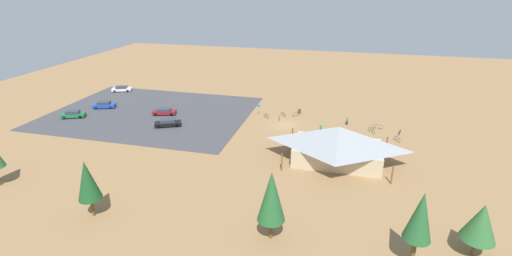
{
  "coord_description": "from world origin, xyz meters",
  "views": [
    {
      "loc": [
        -10.19,
        62.65,
        25.09
      ],
      "look_at": [
        4.25,
        5.69,
        1.2
      ],
      "focal_mm": 25.44,
      "sensor_mm": 36.0,
      "label": 1
    }
  ],
  "objects_px": {
    "bicycle_black_mid_cluster": "(400,132)",
    "visitor_by_pavilion": "(321,129)",
    "bike_pavilion": "(338,142)",
    "pine_far_east": "(271,196)",
    "bicycle_teal_lone_east": "(283,114)",
    "car_blue_front_row": "(104,105)",
    "lot_sign": "(259,108)",
    "car_green_back_corner": "(73,114)",
    "bicycle_orange_trailside": "(279,118)",
    "car_black_by_curb": "(168,123)",
    "bicycle_purple_yard_center": "(266,116)",
    "car_maroon_far_end": "(164,112)",
    "pine_midwest": "(481,222)",
    "pine_east": "(87,180)",
    "visitor_near_lot": "(347,120)",
    "bicycle_red_yard_right": "(397,139)",
    "trash_bin": "(299,111)",
    "bicycle_white_yard_front": "(296,114)",
    "bicycle_silver_yard_left": "(377,127)",
    "pine_mideast": "(420,217)",
    "car_white_aisle_side": "(122,89)"
  },
  "relations": [
    {
      "from": "pine_east",
      "to": "bicycle_orange_trailside",
      "type": "relative_size",
      "value": 4.14
    },
    {
      "from": "visitor_near_lot",
      "to": "bicycle_red_yard_right",
      "type": "bearing_deg",
      "value": 145.68
    },
    {
      "from": "pine_mideast",
      "to": "car_black_by_curb",
      "type": "distance_m",
      "value": 47.24
    },
    {
      "from": "bicycle_orange_trailside",
      "to": "visitor_near_lot",
      "type": "bearing_deg",
      "value": -177.24
    },
    {
      "from": "bicycle_teal_lone_east",
      "to": "car_blue_front_row",
      "type": "bearing_deg",
      "value": 6.91
    },
    {
      "from": "trash_bin",
      "to": "car_maroon_far_end",
      "type": "height_order",
      "value": "car_maroon_far_end"
    },
    {
      "from": "car_blue_front_row",
      "to": "car_green_back_corner",
      "type": "relative_size",
      "value": 1.02
    },
    {
      "from": "car_maroon_far_end",
      "to": "visitor_near_lot",
      "type": "distance_m",
      "value": 35.97
    },
    {
      "from": "trash_bin",
      "to": "bicycle_white_yard_front",
      "type": "height_order",
      "value": "trash_bin"
    },
    {
      "from": "pine_midwest",
      "to": "bicycle_silver_yard_left",
      "type": "height_order",
      "value": "pine_midwest"
    },
    {
      "from": "car_green_back_corner",
      "to": "bicycle_orange_trailside",
      "type": "bearing_deg",
      "value": -167.44
    },
    {
      "from": "bicycle_black_mid_cluster",
      "to": "trash_bin",
      "type": "bearing_deg",
      "value": -19.34
    },
    {
      "from": "pine_east",
      "to": "car_black_by_curb",
      "type": "distance_m",
      "value": 27.88
    },
    {
      "from": "bicycle_red_yard_right",
      "to": "pine_midwest",
      "type": "bearing_deg",
      "value": 99.24
    },
    {
      "from": "pine_midwest",
      "to": "car_blue_front_row",
      "type": "distance_m",
      "value": 69.7
    },
    {
      "from": "bicycle_orange_trailside",
      "to": "visitor_near_lot",
      "type": "relative_size",
      "value": 0.99
    },
    {
      "from": "car_black_by_curb",
      "to": "bicycle_purple_yard_center",
      "type": "bearing_deg",
      "value": -151.63
    },
    {
      "from": "bike_pavilion",
      "to": "lot_sign",
      "type": "distance_m",
      "value": 23.38
    },
    {
      "from": "bicycle_orange_trailside",
      "to": "car_maroon_far_end",
      "type": "distance_m",
      "value": 23.16
    },
    {
      "from": "bicycle_white_yard_front",
      "to": "pine_midwest",
      "type": "bearing_deg",
      "value": 122.92
    },
    {
      "from": "bicycle_silver_yard_left",
      "to": "visitor_by_pavilion",
      "type": "xyz_separation_m",
      "value": [
        9.91,
        4.84,
        0.56
      ]
    },
    {
      "from": "bicycle_silver_yard_left",
      "to": "pine_mideast",
      "type": "bearing_deg",
      "value": 92.02
    },
    {
      "from": "bicycle_teal_lone_east",
      "to": "car_white_aisle_side",
      "type": "bearing_deg",
      "value": -10.08
    },
    {
      "from": "bicycle_teal_lone_east",
      "to": "car_black_by_curb",
      "type": "relative_size",
      "value": 0.24
    },
    {
      "from": "lot_sign",
      "to": "pine_far_east",
      "type": "distance_m",
      "value": 37.87
    },
    {
      "from": "bike_pavilion",
      "to": "car_black_by_curb",
      "type": "xyz_separation_m",
      "value": [
        30.9,
        -6.63,
        -2.37
      ]
    },
    {
      "from": "bicycle_purple_yard_center",
      "to": "visitor_near_lot",
      "type": "height_order",
      "value": "visitor_near_lot"
    },
    {
      "from": "car_maroon_far_end",
      "to": "pine_midwest",
      "type": "bearing_deg",
      "value": 148.9
    },
    {
      "from": "bicycle_black_mid_cluster",
      "to": "lot_sign",
      "type": "bearing_deg",
      "value": -7.86
    },
    {
      "from": "bike_pavilion",
      "to": "pine_far_east",
      "type": "relative_size",
      "value": 1.93
    },
    {
      "from": "bike_pavilion",
      "to": "visitor_near_lot",
      "type": "xyz_separation_m",
      "value": [
        -1.27,
        -15.7,
        -2.24
      ]
    },
    {
      "from": "lot_sign",
      "to": "pine_far_east",
      "type": "relative_size",
      "value": 0.28
    },
    {
      "from": "bicycle_red_yard_right",
      "to": "lot_sign",
      "type": "bearing_deg",
      "value": -14.98
    },
    {
      "from": "lot_sign",
      "to": "pine_east",
      "type": "relative_size",
      "value": 0.31
    },
    {
      "from": "car_black_by_curb",
      "to": "trash_bin",
      "type": "bearing_deg",
      "value": -149.86
    },
    {
      "from": "bicycle_teal_lone_east",
      "to": "visitor_by_pavilion",
      "type": "bearing_deg",
      "value": 137.91
    },
    {
      "from": "bicycle_black_mid_cluster",
      "to": "visitor_near_lot",
      "type": "bearing_deg",
      "value": -15.14
    },
    {
      "from": "lot_sign",
      "to": "bicycle_teal_lone_east",
      "type": "height_order",
      "value": "lot_sign"
    },
    {
      "from": "lot_sign",
      "to": "bicycle_white_yard_front",
      "type": "distance_m",
      "value": 7.51
    },
    {
      "from": "car_blue_front_row",
      "to": "bicycle_white_yard_front",
      "type": "bearing_deg",
      "value": -172.7
    },
    {
      "from": "bicycle_silver_yard_left",
      "to": "car_white_aisle_side",
      "type": "distance_m",
      "value": 59.98
    },
    {
      "from": "bicycle_purple_yard_center",
      "to": "bicycle_orange_trailside",
      "type": "bearing_deg",
      "value": 168.48
    },
    {
      "from": "bike_pavilion",
      "to": "bicycle_purple_yard_center",
      "type": "relative_size",
      "value": 11.81
    },
    {
      "from": "trash_bin",
      "to": "car_maroon_far_end",
      "type": "xyz_separation_m",
      "value": [
        26.27,
        7.57,
        0.27
      ]
    },
    {
      "from": "lot_sign",
      "to": "car_white_aisle_side",
      "type": "bearing_deg",
      "value": -12.27
    },
    {
      "from": "pine_east",
      "to": "visitor_by_pavilion",
      "type": "xyz_separation_m",
      "value": [
        -23.24,
        -30.87,
        -3.68
      ]
    },
    {
      "from": "trash_bin",
      "to": "bicycle_purple_yard_center",
      "type": "bearing_deg",
      "value": 34.74
    },
    {
      "from": "pine_far_east",
      "to": "bicycle_purple_yard_center",
      "type": "xyz_separation_m",
      "value": [
        8.37,
        -35.03,
        -4.66
      ]
    },
    {
      "from": "bicycle_black_mid_cluster",
      "to": "visitor_by_pavilion",
      "type": "relative_size",
      "value": 0.91
    },
    {
      "from": "lot_sign",
      "to": "bicycle_teal_lone_east",
      "type": "xyz_separation_m",
      "value": [
        -4.9,
        -0.57,
        -1.07
      ]
    }
  ]
}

